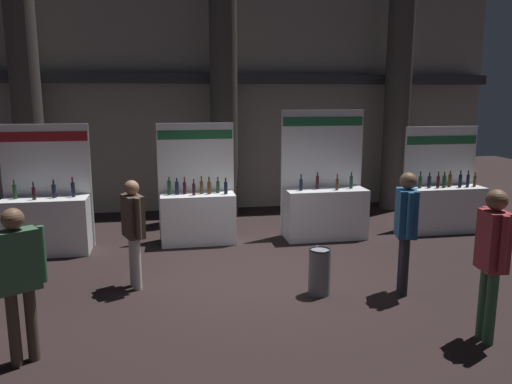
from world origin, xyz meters
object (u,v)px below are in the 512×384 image
at_px(exhibitor_booth_3, 444,204).
at_px(trash_bin, 320,271).
at_px(exhibitor_booth_0, 47,221).
at_px(visitor_4, 133,224).
at_px(exhibitor_booth_1, 198,213).
at_px(visitor_1, 18,272).
at_px(visitor_2, 492,251).
at_px(exhibitor_booth_2, 325,207).
at_px(visitor_5, 406,221).

height_order(exhibitor_booth_3, trash_bin, exhibitor_booth_3).
height_order(exhibitor_booth_0, visitor_4, exhibitor_booth_0).
xyz_separation_m(exhibitor_booth_1, visitor_1, (-2.16, -4.26, 0.45)).
bearing_deg(visitor_4, visitor_2, 38.61).
bearing_deg(visitor_2, exhibitor_booth_2, -166.43).
bearing_deg(exhibitor_booth_1, exhibitor_booth_2, -2.82).
distance_m(exhibitor_booth_2, visitor_1, 6.29).
bearing_deg(exhibitor_booth_1, visitor_5, -48.61).
distance_m(exhibitor_booth_1, visitor_1, 4.80).
bearing_deg(visitor_1, trash_bin, -11.21).
bearing_deg(exhibitor_booth_0, trash_bin, -32.34).
distance_m(visitor_1, visitor_2, 5.27).
relative_size(exhibitor_booth_1, visitor_1, 1.35).
bearing_deg(visitor_2, exhibitor_booth_3, 161.99).
xyz_separation_m(exhibitor_booth_1, trash_bin, (1.58, -2.97, -0.25)).
relative_size(exhibitor_booth_1, visitor_2, 1.27).
xyz_separation_m(exhibitor_booth_0, exhibitor_booth_1, (2.77, 0.22, -0.02)).
relative_size(exhibitor_booth_3, visitor_2, 1.21).
distance_m(visitor_1, visitor_4, 2.28).
bearing_deg(visitor_5, trash_bin, -83.74).
height_order(exhibitor_booth_0, exhibitor_booth_3, exhibitor_booth_0).
bearing_deg(exhibitor_booth_0, exhibitor_booth_1, 4.48).
height_order(exhibitor_booth_1, visitor_4, exhibitor_booth_1).
xyz_separation_m(visitor_1, visitor_5, (4.94, 1.09, 0.05)).
xyz_separation_m(exhibitor_booth_1, visitor_2, (3.10, -4.69, 0.51)).
bearing_deg(exhibitor_booth_3, visitor_5, -128.47).
height_order(exhibitor_booth_2, visitor_1, exhibitor_booth_2).
xyz_separation_m(exhibitor_booth_0, exhibitor_booth_3, (8.02, 0.15, -0.04)).
xyz_separation_m(exhibitor_booth_3, visitor_2, (-2.15, -4.62, 0.53)).
height_order(trash_bin, visitor_2, visitor_2).
relative_size(exhibitor_booth_0, visitor_5, 1.31).
bearing_deg(exhibitor_booth_0, exhibitor_booth_2, 0.97).
xyz_separation_m(exhibitor_booth_2, visitor_5, (0.22, -3.04, 0.47)).
xyz_separation_m(exhibitor_booth_0, visitor_4, (1.68, -2.03, 0.38)).
relative_size(trash_bin, visitor_1, 0.40).
height_order(visitor_2, visitor_5, visitor_2).
relative_size(exhibitor_booth_3, visitor_4, 1.34).
relative_size(exhibitor_booth_0, visitor_1, 1.36).
relative_size(exhibitor_booth_1, trash_bin, 3.37).
xyz_separation_m(visitor_2, visitor_5, (-0.31, 1.52, -0.01)).
relative_size(visitor_1, visitor_2, 0.95).
distance_m(exhibitor_booth_0, visitor_4, 2.66).
xyz_separation_m(visitor_2, visitor_4, (-4.18, 2.44, -0.11)).
relative_size(visitor_1, visitor_4, 1.05).
bearing_deg(exhibitor_booth_2, exhibitor_booth_3, 1.17).
height_order(exhibitor_booth_1, visitor_5, exhibitor_booth_1).
bearing_deg(exhibitor_booth_2, exhibitor_booth_0, -179.03).
relative_size(exhibitor_booth_1, visitor_4, 1.41).
bearing_deg(exhibitor_booth_2, visitor_2, -83.40).
bearing_deg(trash_bin, exhibitor_booth_2, 70.83).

